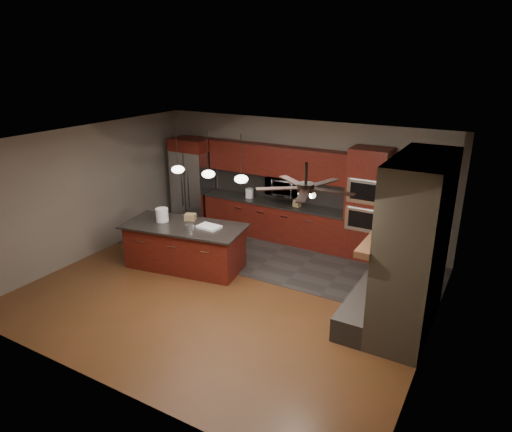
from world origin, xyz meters
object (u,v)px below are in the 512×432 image
Objects in this scene: counter_bucket at (249,193)px; microwave at (283,186)px; oven_tower at (367,205)px; paint_tray at (209,227)px; cardboard_box at (190,217)px; paint_can at (190,227)px; counter_box at (297,203)px; refrigerator at (193,182)px; white_bucket at (162,215)px; kitchen_island at (185,246)px.

microwave is at bearing 3.25° from counter_bucket.
counter_bucket is at bearing -176.75° from microwave.
oven_tower is 5.41× the size of paint_tray.
oven_tower is at bearing 14.47° from cardboard_box.
counter_box is at bearing 63.84° from paint_can.
paint_can is at bearing -130.81° from paint_tray.
oven_tower is 3.25× the size of microwave.
paint_can is 2.46m from counter_bucket.
refrigerator is 8.05× the size of white_bucket.
white_bucket is at bearing -117.25° from counter_box.
kitchen_island is at bearing -109.13° from counter_box.
microwave reaches higher than white_bucket.
refrigerator is 2.37m from cardboard_box.
kitchen_island is 0.59m from paint_can.
counter_box is (1.45, 2.26, 0.52)m from kitchen_island.
counter_box is (1.28, -0.05, -0.02)m from counter_bucket.
paint_tray is 2.02× the size of cardboard_box.
oven_tower reaches higher than microwave.
paint_tray is (1.96, -2.10, -0.16)m from refrigerator.
oven_tower is at bearing 0.95° from refrigerator.
paint_can reaches higher than kitchen_island.
microwave is at bearing 56.59° from white_bucket.
cardboard_box is at bearing 35.67° from white_bucket.
refrigerator reaches higher than kitchen_island.
counter_bucket is (0.23, 2.01, 0.02)m from cardboard_box.
microwave is 2.50m from refrigerator.
paint_tray is 2.21m from counter_bucket.
paint_tray is at bearing 4.23° from kitchen_island.
paint_tray is (1.05, 0.16, -0.11)m from white_bucket.
refrigerator reaches higher than counter_bucket.
paint_can is (-0.78, -2.50, -0.33)m from microwave.
paint_can is (0.26, -0.14, 0.51)m from kitchen_island.
counter_bucket is at bearing 73.43° from white_bucket.
refrigerator is 10.04× the size of counter_bucket.
kitchen_island is at bearing -163.55° from paint_tray.
white_bucket is (-0.53, -0.03, 0.59)m from kitchen_island.
white_bucket is 0.57m from cardboard_box.
kitchen_island is at bearing -94.16° from counter_bucket.
white_bucket reaches higher than counter_box.
oven_tower is at bearing 41.55° from paint_can.
microwave reaches higher than counter_bucket.
oven_tower reaches higher than refrigerator.
white_bucket is at bearing -162.81° from cardboard_box.
counter_bucket reaches higher than cardboard_box.
oven_tower is 3.87m from kitchen_island.
white_bucket is at bearing -123.41° from microwave.
microwave is 2.64m from paint_can.
refrigerator is at bearing -177.11° from counter_bucket.
cardboard_box is at bearing -96.63° from counter_bucket.
oven_tower reaches higher than counter_bucket.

